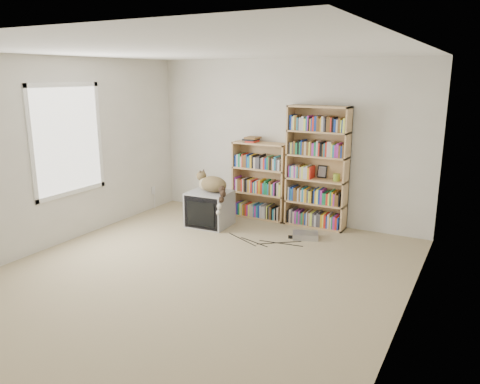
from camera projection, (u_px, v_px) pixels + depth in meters
The scene contains 16 objects.
floor at pixel (200, 274), 5.45m from camera, with size 4.50×5.00×0.01m, color tan.
wall_back at pixel (287, 141), 7.28m from camera, with size 4.50×0.02×2.50m, color silver.
wall_left at pixel (56, 153), 6.19m from camera, with size 0.02×5.00×2.50m, color silver.
wall_right at pixel (412, 193), 4.11m from camera, with size 0.02×5.00×2.50m, color silver.
ceiling at pixel (195, 51), 4.85m from camera, with size 4.50×5.00×0.02m, color white.
window at pixel (68, 140), 6.32m from camera, with size 0.02×1.22×1.52m, color white.
crt_tv at pixel (210, 209), 7.16m from camera, with size 0.64×0.59×0.53m.
cat at pixel (214, 187), 7.00m from camera, with size 0.65×0.52×0.53m.
bookcase_tall at pixel (317, 170), 6.99m from camera, with size 0.91×0.30×1.82m.
bookcase_short at pixel (261, 184), 7.50m from camera, with size 0.89×0.30×1.22m.
book_stack at pixel (252, 139), 7.38m from camera, with size 0.20×0.26×0.08m, color red.
green_mug at pixel (337, 177), 6.85m from camera, with size 0.10×0.10×0.11m, color olive.
framed_print at pixel (322, 172), 7.04m from camera, with size 0.14×0.01×0.19m, color black.
dvd_player at pixel (305, 235), 6.64m from camera, with size 0.36×0.26×0.08m, color #A4A4A9.
wall_outlet at pixel (153, 190), 8.07m from camera, with size 0.01×0.08×0.13m, color silver.
floor_cables at pixel (246, 236), 6.71m from camera, with size 1.20×0.70×0.01m, color black, non-canonical shape.
Camera 1 is at (2.82, -4.22, 2.26)m, focal length 35.00 mm.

